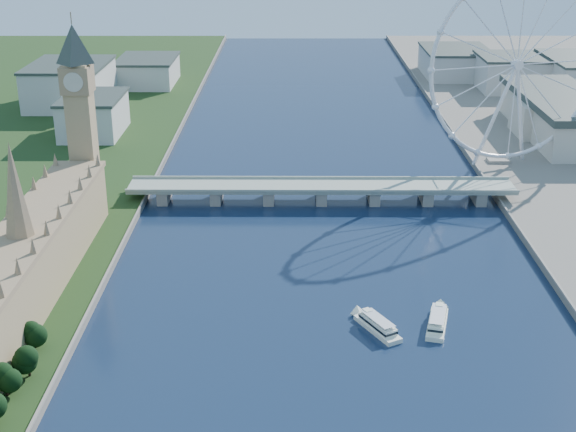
{
  "coord_description": "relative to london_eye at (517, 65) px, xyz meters",
  "views": [
    {
      "loc": [
        -16.28,
        -131.92,
        161.3
      ],
      "look_at": [
        -18.46,
        210.0,
        26.08
      ],
      "focal_mm": 50.0,
      "sensor_mm": 36.0,
      "label": 1
    }
  ],
  "objects": [
    {
      "name": "london_eye",
      "position": [
        0.0,
        0.0,
        0.0
      ],
      "size": [
        113.6,
        39.12,
        124.3
      ],
      "color": "silver",
      "rests_on": "ground"
    },
    {
      "name": "parliament_range",
      "position": [
        -247.98,
        -185.08,
        -49.04
      ],
      "size": [
        24.0,
        200.0,
        70.0
      ],
      "color": "tan",
      "rests_on": "ground"
    },
    {
      "name": "tour_boat_near",
      "position": [
        -102.07,
        -204.45,
        -67.52
      ],
      "size": [
        19.73,
        28.18,
        6.21
      ],
      "primitive_type": null,
      "rotation": [
        0.0,
        0.0,
        0.5
      ],
      "color": "white",
      "rests_on": "ground"
    },
    {
      "name": "westminster_bridge",
      "position": [
        -119.98,
        -55.08,
        -60.89
      ],
      "size": [
        220.0,
        22.0,
        9.5
      ],
      "color": "gray",
      "rests_on": "ground"
    },
    {
      "name": "city_skyline",
      "position": [
        -80.75,
        205.0,
        -50.56
      ],
      "size": [
        505.0,
        280.0,
        32.0
      ],
      "color": "beige",
      "rests_on": "ground"
    },
    {
      "name": "tour_boat_far",
      "position": [
        -77.58,
        -200.85,
        -67.52
      ],
      "size": [
        14.32,
        29.96,
        6.41
      ],
      "primitive_type": null,
      "rotation": [
        0.0,
        0.0,
        -0.25
      ],
      "color": "white",
      "rests_on": "ground"
    },
    {
      "name": "county_hall",
      "position": [
        55.02,
        74.92,
        -67.52
      ],
      "size": [
        54.0,
        144.0,
        35.0
      ],
      "primitive_type": null,
      "color": "beige",
      "rests_on": "ground"
    },
    {
      "name": "big_ben",
      "position": [
        -247.98,
        -77.08,
        -0.95
      ],
      "size": [
        20.02,
        20.02,
        110.0
      ],
      "color": "tan",
      "rests_on": "ground"
    }
  ]
}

